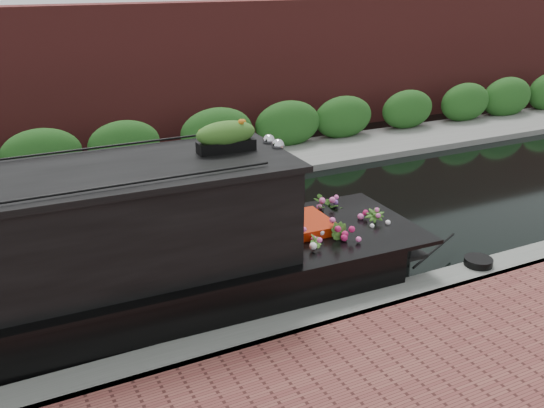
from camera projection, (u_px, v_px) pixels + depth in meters
name	position (u px, v px, depth m)	size (l,w,h in m)	color
ground	(202.00, 248.00, 11.26)	(80.00, 80.00, 0.00)	black
near_bank_coping	(285.00, 338.00, 8.51)	(40.00, 0.60, 0.50)	slate
far_bank_path	(141.00, 182.00, 14.75)	(40.00, 2.40, 0.34)	slate
far_hedge	(131.00, 172.00, 15.50)	(40.00, 1.10, 2.80)	#22551C
far_brick_wall	(112.00, 151.00, 17.24)	(40.00, 1.00, 8.00)	maroon
rope_fender	(397.00, 244.00, 11.00)	(0.35, 0.35, 0.37)	brown
coiled_mooring_rope	(478.00, 262.00, 10.05)	(0.47, 0.47, 0.12)	black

